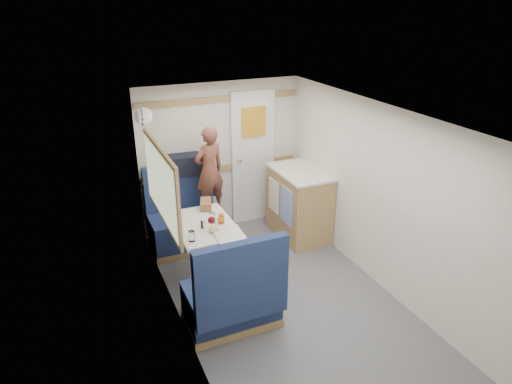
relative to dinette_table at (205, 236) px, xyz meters
name	(u,v)px	position (x,y,z in m)	size (l,w,h in m)	color
floor	(299,317)	(0.65, -1.00, -0.57)	(4.50, 4.50, 0.00)	#515156
ceiling	(308,124)	(0.65, -1.00, 1.43)	(4.50, 4.50, 0.00)	silver
wall_back	(221,157)	(0.65, 1.25, 0.43)	(2.20, 0.02, 2.00)	silver
wall_left	(187,254)	(-0.45, -1.00, 0.43)	(0.02, 4.50, 2.00)	silver
wall_right	(399,209)	(1.75, -1.00, 0.43)	(0.02, 4.50, 2.00)	silver
oak_trim_low	(222,168)	(0.65, 1.23, 0.28)	(2.15, 0.02, 0.08)	olive
oak_trim_high	(220,99)	(0.65, 1.23, 1.21)	(2.15, 0.02, 0.08)	olive
side_window	(161,185)	(-0.43, 0.00, 0.68)	(0.04, 1.30, 0.72)	gray
rear_door	(253,155)	(1.10, 1.22, 0.41)	(0.62, 0.12, 1.86)	white
dinette_table	(205,236)	(0.00, 0.00, 0.00)	(0.62, 0.92, 0.72)	white
bench_far	(185,225)	(0.00, 0.86, -0.27)	(0.90, 0.59, 1.05)	#18214D
bench_near	(234,301)	(0.00, -0.86, -0.27)	(0.90, 0.59, 1.05)	#18214D
ledge	(177,176)	(0.00, 1.12, 0.31)	(0.90, 0.14, 0.04)	olive
dome_light	(143,116)	(-0.39, 0.85, 1.18)	(0.20, 0.20, 0.20)	white
galley_counter	(299,203)	(1.47, 0.55, -0.10)	(0.57, 0.92, 0.92)	olive
person	(209,171)	(0.34, 0.81, 0.44)	(0.40, 0.27, 1.11)	brown
duffel_bag	(181,165)	(0.07, 1.12, 0.45)	(0.50, 0.24, 0.24)	black
tray	(229,235)	(0.15, -0.36, 0.16)	(0.28, 0.37, 0.02)	silver
orange_fruit	(220,219)	(0.16, -0.07, 0.21)	(0.07, 0.07, 0.07)	orange
cheese_block	(214,229)	(0.04, -0.22, 0.19)	(0.10, 0.06, 0.03)	#D5C37B
wine_glass	(211,221)	(0.02, -0.19, 0.28)	(0.08, 0.08, 0.17)	white
tumbler_left	(192,236)	(-0.23, -0.31, 0.21)	(0.07, 0.07, 0.11)	white
tumbler_right	(212,218)	(0.09, -0.01, 0.21)	(0.07, 0.07, 0.12)	silver
beer_glass	(221,219)	(0.18, -0.05, 0.20)	(0.06, 0.06, 0.10)	brown
pepper_grinder	(202,224)	(-0.04, -0.08, 0.20)	(0.03, 0.03, 0.09)	black
salt_grinder	(204,224)	(-0.03, -0.09, 0.20)	(0.04, 0.04, 0.10)	white
bread_loaf	(206,204)	(0.14, 0.38, 0.20)	(0.12, 0.23, 0.10)	brown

